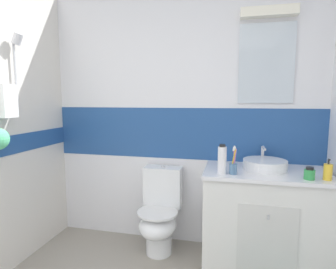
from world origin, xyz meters
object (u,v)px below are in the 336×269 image
(toilet, at_px, (160,214))
(shampoo_bottle_tall, at_px, (222,160))
(toothbrush_cup, at_px, (233,166))
(hair_gel_jar, at_px, (309,174))
(soap_dispenser, at_px, (328,172))
(sink_basin, at_px, (265,164))

(toilet, xyz_separation_m, shampoo_bottle_tall, (0.57, -0.23, 0.59))
(toothbrush_cup, relative_size, hair_gel_jar, 2.42)
(toilet, relative_size, soap_dispenser, 5.04)
(sink_basin, relative_size, toothbrush_cup, 1.78)
(soap_dispenser, height_order, shampoo_bottle_tall, shampoo_bottle_tall)
(toilet, distance_m, hair_gel_jar, 1.33)
(toilet, bearing_deg, toothbrush_cup, -18.78)
(sink_basin, bearing_deg, soap_dispenser, -28.26)
(toilet, bearing_deg, sink_basin, -0.79)
(soap_dispenser, relative_size, hair_gel_jar, 1.72)
(toilet, bearing_deg, soap_dispenser, -9.98)
(sink_basin, distance_m, shampoo_bottle_tall, 0.41)
(soap_dispenser, bearing_deg, toothbrush_cup, 179.17)
(sink_basin, bearing_deg, toilet, 179.21)
(sink_basin, xyz_separation_m, hair_gel_jar, (0.28, -0.23, -0.00))
(toilet, xyz_separation_m, hair_gel_jar, (1.20, -0.25, 0.52))
(sink_basin, relative_size, toilet, 0.50)
(sink_basin, distance_m, toothbrush_cup, 0.33)
(soap_dispenser, bearing_deg, hair_gel_jar, -173.83)
(hair_gel_jar, bearing_deg, toothbrush_cup, 177.55)
(toothbrush_cup, height_order, soap_dispenser, toothbrush_cup)
(sink_basin, xyz_separation_m, soap_dispenser, (0.41, -0.22, 0.01))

